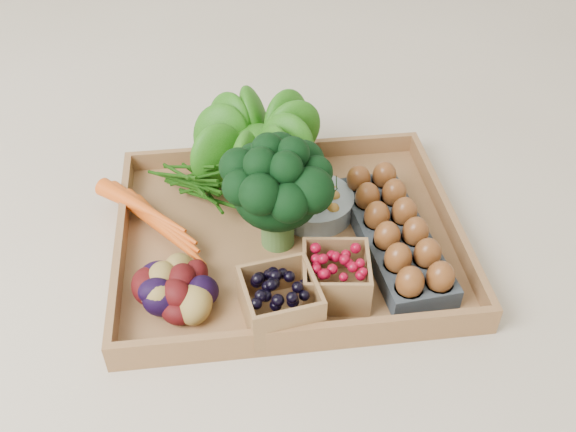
{
  "coord_description": "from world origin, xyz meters",
  "views": [
    {
      "loc": [
        -0.09,
        -0.77,
        0.74
      ],
      "look_at": [
        0.0,
        0.0,
        0.06
      ],
      "focal_mm": 40.0,
      "sensor_mm": 36.0,
      "label": 1
    }
  ],
  "objects": [
    {
      "name": "potatoes",
      "position": [
        -0.19,
        -0.12,
        0.05
      ],
      "size": [
        0.14,
        0.14,
        0.08
      ],
      "primitive_type": null,
      "color": "#3B090A",
      "rests_on": "tray"
    },
    {
      "name": "tray",
      "position": [
        0.0,
        0.0,
        0.01
      ],
      "size": [
        0.55,
        0.45,
        0.01
      ],
      "primitive_type": "cube",
      "color": "olive",
      "rests_on": "ground"
    },
    {
      "name": "cherry_bowl",
      "position": [
        0.05,
        0.06,
        0.03
      ],
      "size": [
        0.13,
        0.13,
        0.04
      ],
      "primitive_type": "cylinder",
      "color": "#8C9EA5",
      "rests_on": "tray"
    },
    {
      "name": "carrots",
      "position": [
        -0.22,
        0.05,
        0.04
      ],
      "size": [
        0.21,
        0.15,
        0.05
      ],
      "primitive_type": null,
      "color": "#DE5313",
      "rests_on": "tray"
    },
    {
      "name": "punnet_raspberry",
      "position": [
        0.06,
        -0.13,
        0.05
      ],
      "size": [
        0.11,
        0.11,
        0.07
      ],
      "primitive_type": "cube",
      "rotation": [
        0.0,
        0.0,
        -0.13
      ],
      "color": "maroon",
      "rests_on": "tray"
    },
    {
      "name": "lettuce",
      "position": [
        -0.03,
        0.18,
        0.09
      ],
      "size": [
        0.16,
        0.16,
        0.16
      ],
      "primitive_type": "sphere",
      "color": "#144C0B",
      "rests_on": "tray"
    },
    {
      "name": "punnet_blackberry",
      "position": [
        -0.03,
        -0.17,
        0.05
      ],
      "size": [
        0.12,
        0.12,
        0.07
      ],
      "primitive_type": "cube",
      "rotation": [
        0.0,
        0.0,
        0.16
      ],
      "color": "black",
      "rests_on": "tray"
    },
    {
      "name": "ground",
      "position": [
        0.0,
        0.0,
        0.0
      ],
      "size": [
        4.0,
        4.0,
        0.0
      ],
      "primitive_type": "plane",
      "color": "beige",
      "rests_on": "ground"
    },
    {
      "name": "egg_carton",
      "position": [
        0.17,
        -0.04,
        0.03
      ],
      "size": [
        0.13,
        0.3,
        0.03
      ],
      "primitive_type": "cube",
      "rotation": [
        0.0,
        0.0,
        0.1
      ],
      "color": "#333A41",
      "rests_on": "tray"
    },
    {
      "name": "broccoli",
      "position": [
        -0.02,
        -0.01,
        0.08
      ],
      "size": [
        0.18,
        0.18,
        0.14
      ],
      "primitive_type": null,
      "color": "black",
      "rests_on": "tray"
    }
  ]
}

